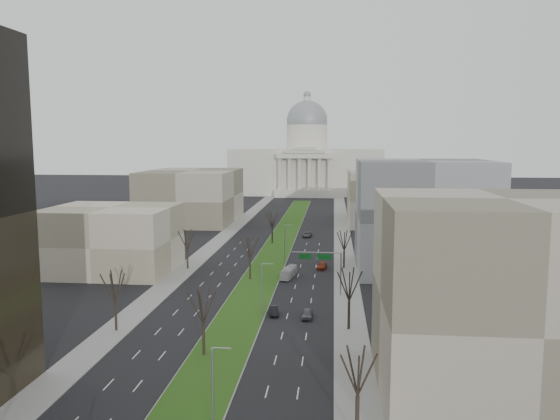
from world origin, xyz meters
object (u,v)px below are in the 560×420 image
Objects in this scene: car_grey_near at (307,314)px; car_red at (322,266)px; car_black at (274,311)px; car_grey_far at (307,235)px; box_van at (289,272)px.

car_grey_near is 0.88× the size of car_red.
car_black is 33.94m from car_red.
car_grey_near is at bearing -21.29° from car_black.
car_black is at bearing -85.90° from car_grey_far.
car_grey_near is 1.01× the size of car_black.
box_van reaches higher than car_grey_near.
car_grey_near is 74.95m from car_grey_far.
car_grey_near reaches higher than car_red.
car_grey_far is (-5.14, 40.46, 0.02)m from car_red.
car_red is at bearing 89.24° from car_grey_near.
box_van is (-1.53, -49.02, 0.40)m from car_grey_far.
car_red is 40.78m from car_grey_far.
box_van reaches higher than car_red.
box_van is at bearing 80.23° from car_black.
car_grey_near is 5.67m from car_black.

